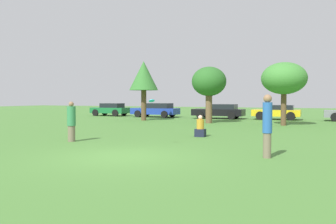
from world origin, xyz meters
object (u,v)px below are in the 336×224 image
object	(u,v)px
parked_car_blue	(156,110)
parked_car_yellow	(277,112)
person_catcher	(267,125)
tree_1	(209,82)
parked_car_green	(110,109)
frisbee	(152,101)
person_thrower	(71,122)
parked_car_black	(219,111)
tree_2	(284,79)
tree_0	(144,77)
bystander_sitting	(200,128)

from	to	relation	value
parked_car_blue	parked_car_yellow	size ratio (longest dim) A/B	1.15
person_catcher	parked_car_yellow	size ratio (longest dim) A/B	0.49
tree_1	parked_car_green	xyz separation A→B (m)	(-12.35, 6.10, -2.27)
frisbee	parked_car_blue	distance (m)	20.48
frisbee	person_thrower	bearing A→B (deg)	178.57
frisbee	parked_car_black	size ratio (longest dim) A/B	0.05
tree_1	tree_2	xyz separation A→B (m)	(5.19, -0.16, 0.14)
parked_car_green	parked_car_yellow	bearing A→B (deg)	-179.22
person_thrower	parked_car_green	distance (m)	21.34
person_thrower	tree_2	bearing A→B (deg)	65.73
person_thrower	parked_car_yellow	xyz separation A→B (m)	(6.29, 18.96, -0.16)
frisbee	tree_0	size ratio (longest dim) A/B	0.05
frisbee	parked_car_blue	bearing A→B (deg)	114.91
parked_car_green	parked_car_blue	distance (m)	5.35
person_catcher	frisbee	distance (m)	4.39
person_thrower	parked_car_green	size ratio (longest dim) A/B	0.44
bystander_sitting	tree_1	bearing A→B (deg)	104.15
tree_1	parked_car_green	world-z (taller)	tree_1
frisbee	tree_1	bearing A→B (deg)	97.19
tree_2	parked_car_black	bearing A→B (deg)	135.06
frisbee	tree_0	xyz separation A→B (m)	(-7.40, 13.65, 1.86)
person_catcher	parked_car_green	xyz separation A→B (m)	(-18.22, 19.63, -0.32)
parked_car_blue	tree_1	bearing A→B (deg)	140.34
person_thrower	tree_0	size ratio (longest dim) A/B	0.35
frisbee	parked_car_black	world-z (taller)	frisbee
frisbee	tree_1	distance (m)	12.90
parked_car_black	tree_2	bearing A→B (deg)	135.08
parked_car_black	bystander_sitting	bearing A→B (deg)	101.61
parked_car_blue	tree_2	bearing A→B (deg)	153.92
bystander_sitting	person_thrower	bearing A→B (deg)	-138.59
person_catcher	parked_car_yellow	distance (m)	19.92
tree_0	tree_1	world-z (taller)	tree_0
bystander_sitting	tree_2	distance (m)	9.51
frisbee	tree_2	size ratio (longest dim) A/B	0.06
tree_0	parked_car_green	distance (m)	8.84
person_thrower	parked_car_black	size ratio (longest dim) A/B	0.37
parked_car_yellow	parked_car_blue	bearing A→B (deg)	2.62
tree_2	parked_car_blue	xyz separation A→B (m)	(-12.20, 5.98, -2.40)
frisbee	parked_car_blue	size ratio (longest dim) A/B	0.05
parked_car_black	parked_car_yellow	bearing A→B (deg)	-173.77
frisbee	parked_car_green	size ratio (longest dim) A/B	0.06
tree_1	tree_2	bearing A→B (deg)	-1.79
bystander_sitting	parked_car_yellow	size ratio (longest dim) A/B	0.26
bystander_sitting	tree_0	world-z (taller)	tree_0
person_catcher	frisbee	bearing A→B (deg)	-4.19
tree_2	bystander_sitting	bearing A→B (deg)	-109.06
person_thrower	tree_2	distance (m)	14.66
person_catcher	tree_1	xyz separation A→B (m)	(-5.87, 13.52, 1.95)
person_catcher	parked_car_blue	bearing A→B (deg)	-50.09
parked_car_black	parked_car_yellow	xyz separation A→B (m)	(4.90, 0.53, -0.01)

